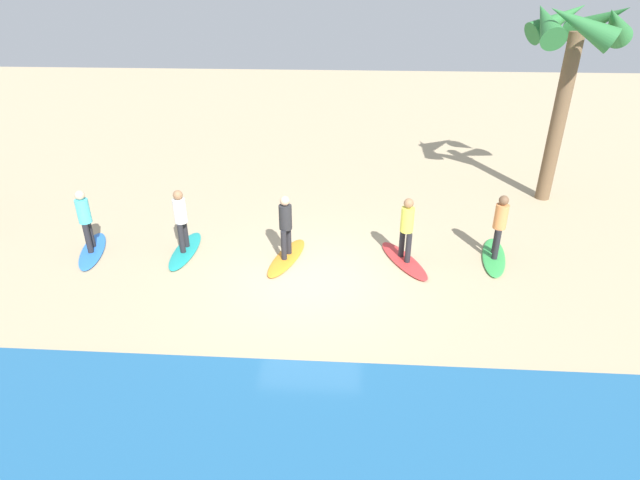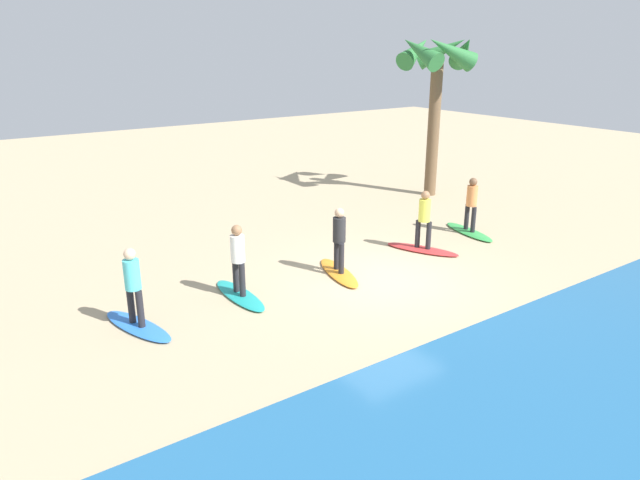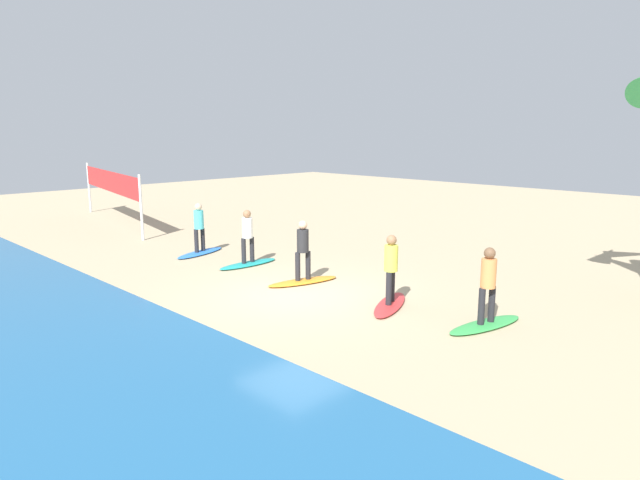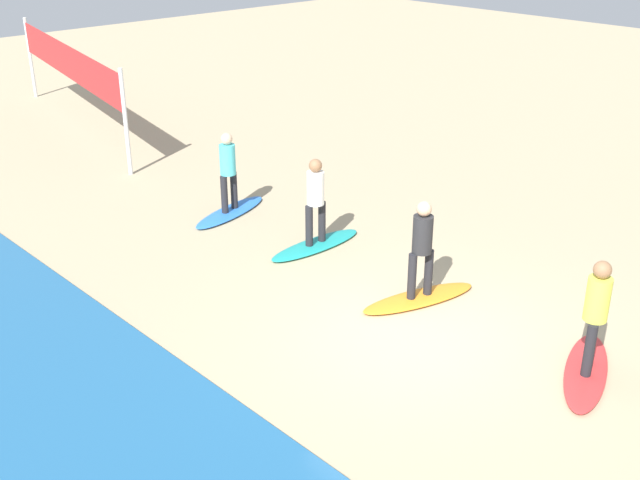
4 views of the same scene
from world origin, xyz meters
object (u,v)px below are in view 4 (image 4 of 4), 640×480
Objects in this scene: surfer_orange at (422,243)px; surfer_blue at (228,166)px; volleyball_net at (68,65)px; surfboard_red at (586,371)px; surfer_teal at (316,195)px; surfboard_blue at (230,212)px; surfboard_orange at (419,298)px; surfboard_teal at (316,245)px; surfer_red at (596,308)px.

surfer_blue is at bearing -0.44° from surfer_orange.
surfer_blue is 8.07m from volleyball_net.
volleyball_net is at bearing -116.97° from surfboard_red.
volleyball_net is (13.12, -0.72, 0.75)m from surfer_orange.
volleyball_net reaches higher than surfer_teal.
surfer_teal reaches higher than surfboard_red.
surfboard_blue is at bearing -114.51° from surfboard_red.
surfer_blue reaches higher than surfboard_orange.
surfer_teal reaches higher than surfboard_teal.
surfboard_red is 0.99m from surfer_red.
volleyball_net is (13.12, -0.72, 1.74)m from surfboard_orange.
surfer_red is at bearing -179.17° from surfer_orange.
volleyball_net is (10.43, -0.52, 1.74)m from surfboard_teal.
surfboard_orange is 1.28× the size of surfer_blue.
surfboard_blue is 1.28× the size of surfer_blue.
surfboard_red and surfboard_blue have the same top height.
volleyball_net reaches higher than surfboard_red.
surfboard_red is 5.74m from surfer_teal.
surfer_blue is (8.07, 0.00, 0.00)m from surfer_red.
surfer_teal is (5.65, -0.16, 0.99)m from surfboard_red.
surfboard_orange is at bearing 176.84° from volleyball_net.
surfboard_orange is at bearing 86.24° from surfboard_teal.
surfer_blue reaches higher than surfboard_red.
surfboard_orange is 2.87m from surfer_teal.
surfer_orange and surfer_teal have the same top height.
surfer_orange is (0.00, 0.00, 0.99)m from surfboard_orange.
surfer_orange is 0.78× the size of surfboard_teal.
surfer_orange is at bearing 176.84° from volleyball_net.
surfboard_blue is at bearing -0.44° from surfer_orange.
volleyball_net is (8.01, -0.68, 0.75)m from surfer_blue.
surfer_orange reaches higher than surfboard_red.
surfer_orange is 1.00× the size of surfer_blue.
surfboard_orange is 5.20m from surfer_blue.
surfboard_teal is (2.69, -0.20, -0.99)m from surfer_orange.
surfer_orange is at bearing 0.83° from surfer_red.
surfer_red is 5.66m from surfer_teal.
surfboard_teal is 10.59m from volleyball_net.
surfer_blue is (2.42, 0.16, 0.00)m from surfer_teal.
surfboard_blue is at bearing 3.84° from surfer_teal.
surfer_blue reaches higher than surfboard_blue.
surfer_orange reaches higher than surfboard_orange.
surfer_teal is at bearing -4.29° from surfer_orange.
volleyball_net is (16.08, -0.68, 0.75)m from surfer_red.
surfboard_teal is at bearing -90.00° from surfer_teal.
surfboard_orange is 1.28× the size of surfer_teal.
surfer_blue is at bearing -114.51° from surfboard_red.
surfboard_red is 1.28× the size of surfer_blue.
surfer_red reaches higher than surfboard_blue.
surfboard_red is 1.28× the size of surfer_teal.
volleyball_net reaches higher than surfboard_blue.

